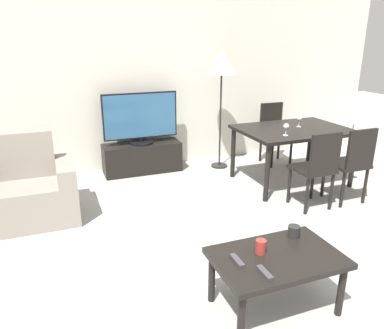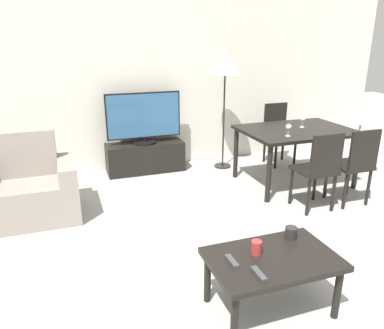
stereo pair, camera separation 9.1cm
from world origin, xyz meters
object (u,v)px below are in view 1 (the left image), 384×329
coffee_table (277,262)px  remote_secondary (237,260)px  dining_chair_far (274,130)px  cup_colored_far (261,247)px  armchair (26,192)px  dining_chair_near (317,166)px  floor_lamp (222,66)px  cup_white_near (294,231)px  wine_glass_center (299,119)px  dining_table (293,134)px  tv_stand (142,158)px  remote_primary (265,273)px  dining_chair_near_right (352,161)px  tv (140,118)px  wine_glass_left (286,127)px

coffee_table → remote_secondary: 0.30m
dining_chair_far → coffee_table: bearing=-122.2°
remote_secondary → cup_colored_far: size_ratio=1.53×
armchair → coffee_table: armchair is taller
dining_chair_near → dining_chair_far: bearing=73.2°
floor_lamp → cup_colored_far: (-1.02, -2.85, -0.97)m
cup_white_near → wine_glass_center: 2.39m
dining_table → dining_chair_far: (0.24, 0.80, -0.14)m
coffee_table → remote_secondary: size_ratio=5.85×
tv_stand → dining_chair_near: 2.41m
remote_primary → cup_colored_far: cup_colored_far is taller
cup_white_near → floor_lamp: bearing=76.3°
coffee_table → cup_white_near: 0.33m
dining_table → floor_lamp: 1.34m
dining_table → cup_white_near: size_ratio=15.24×
floor_lamp → remote_primary: 3.42m
cup_colored_far → remote_primary: bearing=-114.4°
dining_chair_far → wine_glass_center: bearing=-99.7°
coffee_table → remote_secondary: (-0.29, 0.03, 0.07)m
armchair → cup_white_near: 2.71m
coffee_table → armchair: bearing=128.6°
dining_table → cup_white_near: bearing=-124.7°
tv_stand → floor_lamp: (1.12, -0.19, 1.24)m
dining_chair_far → wine_glass_center: 0.83m
armchair → dining_table: armchair is taller
dining_table → dining_chair_near_right: 0.85m
dining_table → wine_glass_center: wine_glass_center is taller
dining_chair_near_right → wine_glass_center: 0.91m
dining_chair_far → dining_chair_near_right: size_ratio=1.00×
dining_table → dining_chair_far: dining_chair_far is taller
dining_table → floor_lamp: floor_lamp is taller
tv_stand → floor_lamp: floor_lamp is taller
floor_lamp → cup_white_near: (-0.67, -2.74, -0.98)m
tv → wine_glass_left: tv is taller
dining_chair_far → dining_chair_near_right: (0.00, -1.59, 0.00)m
coffee_table → tv: bearing=93.5°
armchair → remote_primary: armchair is taller
wine_glass_center → dining_chair_near_right: bearing=-81.3°
dining_table → remote_primary: dining_table is taller
tv_stand → cup_colored_far: cup_colored_far is taller
tv_stand → cup_white_near: size_ratio=11.99×
tv_stand → wine_glass_left: bearing=-43.4°
tv_stand → tv: tv is taller
dining_table → remote_primary: 2.80m
floor_lamp → wine_glass_left: size_ratio=11.36×
remote_primary → cup_white_near: (0.45, 0.33, 0.03)m
dining_chair_far → cup_white_near: size_ratio=9.92×
dining_table → dining_chair_far: bearing=73.2°
remote_primary → cup_colored_far: size_ratio=1.53×
cup_white_near → wine_glass_left: bearing=58.3°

